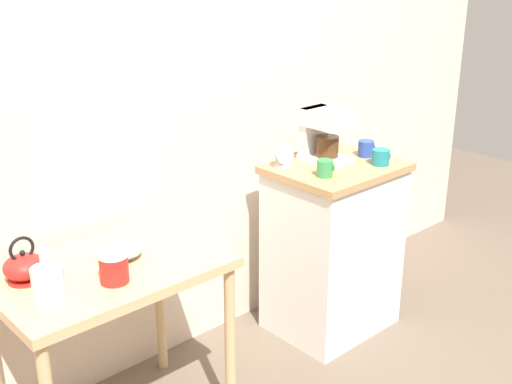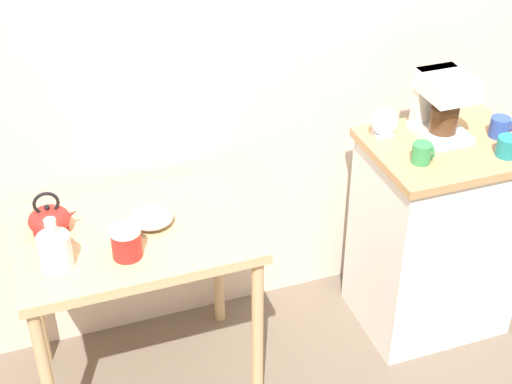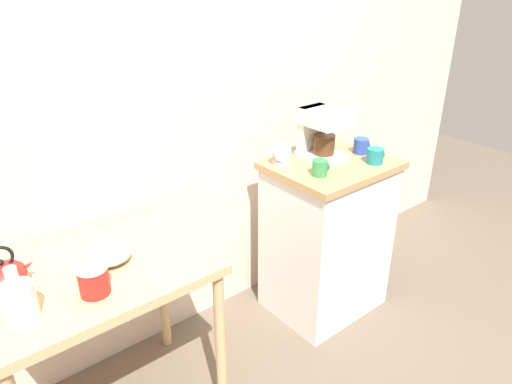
% 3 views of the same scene
% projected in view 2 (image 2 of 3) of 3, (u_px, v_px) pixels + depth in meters
% --- Properties ---
extents(ground_plane, '(8.00, 8.00, 0.00)m').
position_uv_depth(ground_plane, '(297.00, 347.00, 3.28)').
color(ground_plane, '#6B5B4C').
extents(wooden_table, '(0.84, 0.58, 0.76)m').
position_uv_depth(wooden_table, '(135.00, 254.00, 2.76)').
color(wooden_table, tan).
rests_on(wooden_table, ground_plane).
extents(kitchen_counter, '(0.62, 0.50, 0.89)m').
position_uv_depth(kitchen_counter, '(435.00, 235.00, 3.20)').
color(kitchen_counter, white).
rests_on(kitchen_counter, ground_plane).
extents(bowl_stoneware, '(0.16, 0.16, 0.05)m').
position_uv_depth(bowl_stoneware, '(151.00, 217.00, 2.72)').
color(bowl_stoneware, '#9E998C').
rests_on(bowl_stoneware, wooden_table).
extents(teakettle, '(0.18, 0.15, 0.17)m').
position_uv_depth(teakettle, '(50.00, 220.00, 2.67)').
color(teakettle, red).
rests_on(teakettle, wooden_table).
extents(glass_carafe_vase, '(0.11, 0.11, 0.19)m').
position_uv_depth(glass_carafe_vase, '(55.00, 250.00, 2.50)').
color(glass_carafe_vase, silver).
rests_on(glass_carafe_vase, wooden_table).
extents(canister_enamel, '(0.11, 0.11, 0.11)m').
position_uv_depth(canister_enamel, '(126.00, 242.00, 2.55)').
color(canister_enamel, red).
rests_on(canister_enamel, wooden_table).
extents(coffee_maker, '(0.18, 0.22, 0.26)m').
position_uv_depth(coffee_maker, '(442.00, 102.00, 2.95)').
color(coffee_maker, white).
rests_on(coffee_maker, kitchen_counter).
extents(mug_tall_green, '(0.08, 0.07, 0.08)m').
position_uv_depth(mug_tall_green, '(422.00, 153.00, 2.83)').
color(mug_tall_green, '#338C4C').
rests_on(mug_tall_green, kitchen_counter).
extents(mug_dark_teal, '(0.09, 0.08, 0.08)m').
position_uv_depth(mug_dark_teal, '(508.00, 147.00, 2.87)').
color(mug_dark_teal, teal).
rests_on(mug_dark_teal, kitchen_counter).
extents(mug_blue, '(0.09, 0.08, 0.08)m').
position_uv_depth(mug_blue, '(500.00, 126.00, 2.99)').
color(mug_blue, '#2D4CAD').
rests_on(mug_blue, kitchen_counter).
extents(table_clock, '(0.11, 0.06, 0.12)m').
position_uv_depth(table_clock, '(384.00, 124.00, 2.98)').
color(table_clock, '#B2B5BA').
rests_on(table_clock, kitchen_counter).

